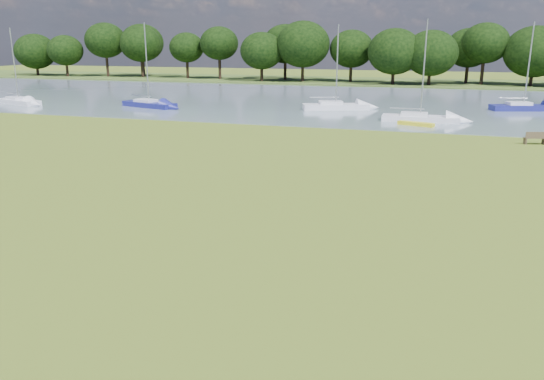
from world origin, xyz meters
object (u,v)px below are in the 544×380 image
(kayak, at_px, (416,124))
(sailboat_5, at_px, (149,102))
(riverbank_bench, at_px, (535,138))
(sailboat_0, at_px, (335,104))
(sailboat_1, at_px, (419,116))
(sailboat_3, at_px, (18,100))
(sailboat_4, at_px, (523,105))

(kayak, relative_size, sailboat_5, 0.35)
(riverbank_bench, relative_size, sailboat_5, 0.18)
(sailboat_0, relative_size, sailboat_5, 0.97)
(sailboat_1, bearing_deg, riverbank_bench, -47.86)
(sailboat_5, bearing_deg, sailboat_3, -155.68)
(sailboat_4, xyz_separation_m, sailboat_5, (-36.90, -8.47, -0.03))
(sailboat_1, height_order, sailboat_4, sailboat_4)
(sailboat_0, height_order, sailboat_4, sailboat_4)
(sailboat_3, relative_size, sailboat_5, 0.95)
(kayak, relative_size, sailboat_3, 0.37)
(sailboat_4, bearing_deg, sailboat_3, 173.92)
(kayak, height_order, sailboat_5, sailboat_5)
(sailboat_5, bearing_deg, riverbank_bench, 1.40)
(riverbank_bench, xyz_separation_m, kayak, (-7.99, 5.80, -0.24))
(riverbank_bench, distance_m, kayak, 9.88)
(kayak, relative_size, sailboat_0, 0.36)
(sailboat_3, bearing_deg, sailboat_4, 30.33)
(kayak, height_order, sailboat_3, sailboat_3)
(sailboat_1, distance_m, sailboat_4, 14.31)
(sailboat_1, xyz_separation_m, sailboat_4, (9.52, 10.68, 0.06))
(sailboat_5, bearing_deg, kayak, 8.19)
(sailboat_0, distance_m, sailboat_4, 18.56)
(kayak, xyz_separation_m, sailboat_1, (0.16, 2.51, 0.30))
(sailboat_0, bearing_deg, sailboat_4, -5.55)
(sailboat_3, distance_m, sailboat_4, 52.97)
(riverbank_bench, bearing_deg, kayak, 128.93)
(kayak, height_order, sailboat_4, sailboat_4)
(sailboat_1, bearing_deg, sailboat_4, 47.15)
(riverbank_bench, distance_m, sailboat_5, 36.76)
(kayak, bearing_deg, sailboat_4, 73.73)
(riverbank_bench, distance_m, sailboat_0, 21.60)
(sailboat_1, relative_size, sailboat_5, 0.99)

